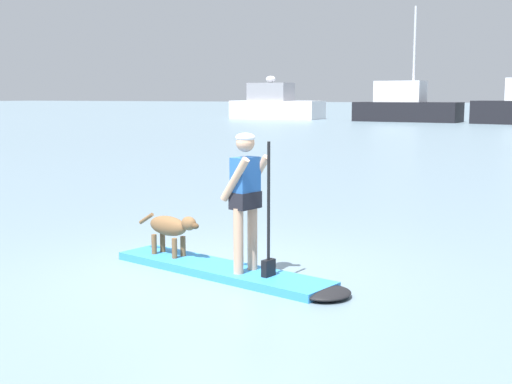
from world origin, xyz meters
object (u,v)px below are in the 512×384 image
object	(u,v)px
paddleboard	(234,273)
dog	(171,227)
moored_boat_center	(406,106)
moored_boat_starboard	(275,105)
person_paddler	(246,193)

from	to	relation	value
paddleboard	dog	distance (m)	1.18
paddleboard	moored_boat_center	xyz separation A→B (m)	(-10.41, 49.77, 1.24)
moored_boat_starboard	moored_boat_center	xyz separation A→B (m)	(12.73, -1.48, 0.01)
paddleboard	moored_boat_starboard	size ratio (longest dim) A/B	0.39
person_paddler	moored_boat_starboard	distance (m)	56.35
moored_boat_starboard	dog	bearing A→B (deg)	-66.61
person_paddler	dog	xyz separation A→B (m)	(-1.27, 0.29, -0.58)
person_paddler	moored_boat_starboard	world-z (taller)	moored_boat_starboard
person_paddler	moored_boat_center	bearing A→B (deg)	102.02
dog	person_paddler	bearing A→B (deg)	-12.78
person_paddler	dog	size ratio (longest dim) A/B	1.51
paddleboard	moored_boat_center	distance (m)	50.86
person_paddler	paddleboard	bearing A→B (deg)	167.22
dog	moored_boat_starboard	size ratio (longest dim) A/B	0.13
paddleboard	dog	size ratio (longest dim) A/B	3.13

